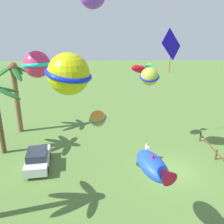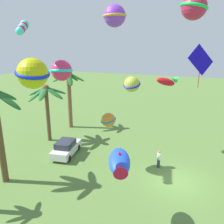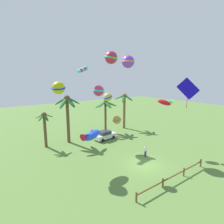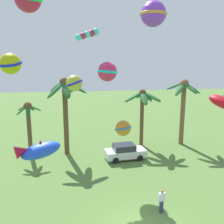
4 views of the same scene
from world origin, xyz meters
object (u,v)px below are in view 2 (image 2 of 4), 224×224
Objects in this scene: kite_fish_3 at (167,81)px; kite_tube_5 at (23,27)px; palm_tree_3 at (47,97)px; parked_car_0 at (66,148)px; kite_ball_0 at (194,7)px; kite_ball_1 at (61,70)px; kite_ball_4 at (33,73)px; palm_tree_1 at (69,86)px; kite_ball_9 at (132,84)px; spectator_0 at (159,159)px; kite_ball_2 at (108,120)px; kite_fish_8 at (120,162)px; kite_diamond_6 at (201,60)px; kite_ball_7 at (115,16)px.

kite_tube_5 reaches higher than kite_fish_3.
palm_tree_3 reaches higher than parked_car_0.
kite_ball_1 is at bearing 64.68° from kite_ball_0.
kite_ball_0 reaches higher than kite_ball_4.
kite_ball_9 is at bearing -136.69° from palm_tree_1.
kite_fish_3 is (3.84, 0.18, 6.29)m from spectator_0.
palm_tree_3 is 9.30m from kite_ball_2.
kite_ball_2 is 0.82× the size of kite_tube_5.
kite_ball_9 is at bearing -0.06° from kite_fish_8.
kite_diamond_6 reaches higher than kite_fish_3.
kite_diamond_6 is at bearing -80.12° from palm_tree_3.
kite_ball_0 is 0.95× the size of kite_ball_2.
kite_ball_9 reaches higher than spectator_0.
kite_ball_7 is at bearing -78.11° from parked_car_0.
kite_fish_3 is at bearing -34.71° from kite_ball_2.
kite_diamond_6 is 1.48× the size of kite_ball_7.
palm_tree_3 is 2.34× the size of kite_ball_7.
kite_ball_7 is (-1.63, -8.30, 7.73)m from palm_tree_3.
kite_ball_7 is (0.98, -4.66, 11.98)m from parked_car_0.
kite_ball_7 is 7.81m from kite_ball_9.
kite_fish_8 is at bearing -159.02° from kite_ball_7.
kite_ball_0 reaches higher than kite_fish_8.
kite_tube_5 is 12.13m from kite_fish_8.
kite_ball_7 is at bearing 5.50° from kite_ball_2.
kite_ball_4 reaches higher than kite_ball_9.
parked_car_0 is at bearing 59.34° from kite_ball_0.
kite_ball_4 reaches higher than kite_ball_1.
kite_ball_0 is at bearing -120.66° from parked_car_0.
kite_tube_5 reaches higher than kite_ball_1.
kite_ball_2 is at bearing -113.78° from palm_tree_3.
kite_ball_1 reaches higher than kite_fish_8.
kite_ball_4 is 0.55× the size of kite_diamond_6.
kite_ball_4 is at bearing 152.93° from spectator_0.
kite_fish_3 is at bearing 11.39° from kite_ball_0.
kite_ball_9 reaches higher than parked_car_0.
kite_tube_5 is at bearing 110.14° from kite_ball_2.
kite_ball_9 is at bearing -141.08° from kite_ball_2.
palm_tree_3 is at bearing 33.11° from kite_ball_4.
kite_ball_2 is 5.88m from kite_ball_9.
kite_ball_2 is 0.67× the size of kite_ball_7.
spectator_0 is at bearing -27.07° from kite_ball_4.
kite_ball_0 is 0.64× the size of kite_ball_7.
spectator_0 is 5.80m from kite_ball_2.
kite_diamond_6 is (2.65, -15.22, 4.06)m from palm_tree_3.
spectator_0 is at bearing -9.10° from kite_fish_8.
kite_tube_5 is (-3.93, 9.95, 10.94)m from spectator_0.
kite_diamond_6 reaches higher than kite_ball_9.
kite_ball_4 is 5.87m from kite_ball_9.
kite_ball_4 is at bearing 110.15° from kite_ball_0.
kite_diamond_6 reaches higher than kite_fish_8.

